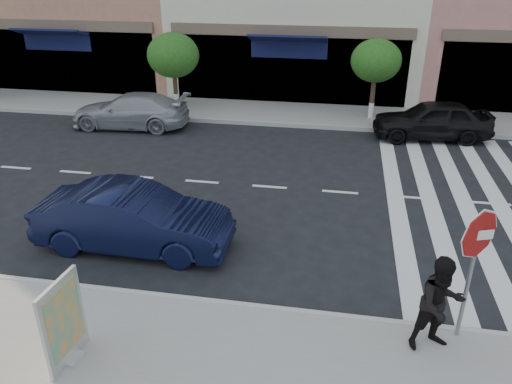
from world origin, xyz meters
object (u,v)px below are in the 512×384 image
Objects in this scene: car_near_mid at (133,219)px; car_far_left at (130,111)px; car_far_mid at (432,120)px; walker at (440,304)px; poster_board at (64,324)px; stop_sign at (476,247)px.

car_far_left is (-3.55, 8.17, -0.07)m from car_near_mid.
walker is at bearing -13.23° from car_far_mid.
walker is at bearing 18.20° from poster_board.
car_near_mid is 0.98× the size of car_far_left.
car_near_mid is at bearing 144.11° from stop_sign.
car_near_mid is (-0.40, 3.64, -0.16)m from poster_board.
car_far_mid is at bearing 60.76° from walker.
stop_sign is 14.40m from car_far_left.
poster_board reaches higher than car_far_left.
walker is 11.19m from car_far_mid.
stop_sign is 0.60× the size of car_far_mid.
stop_sign is at bearing 20.18° from poster_board.
poster_board is 3.67m from car_near_mid.
walker is 5.92m from poster_board.
poster_board is at bearing 15.87° from car_far_left.
stop_sign is 0.56× the size of car_near_mid.
car_far_left is 1.08× the size of car_far_mid.
poster_board is (-5.76, -1.34, -0.13)m from walker.
car_far_left is at bearing 24.01° from car_near_mid.
poster_board is at bearing 170.99° from walker.
car_far_mid is (7.55, 8.80, -0.02)m from car_near_mid.
stop_sign is at bearing -11.10° from car_far_mid.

